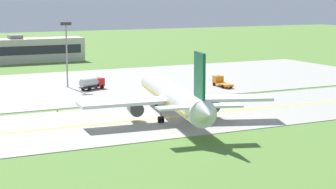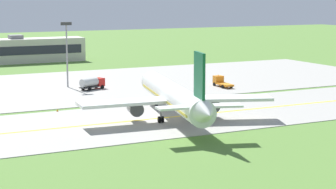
# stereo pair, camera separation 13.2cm
# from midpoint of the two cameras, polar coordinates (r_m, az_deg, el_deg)

# --- Properties ---
(ground_plane) EXTENTS (500.00, 500.00, 0.00)m
(ground_plane) POSITION_cam_midpoint_polar(r_m,az_deg,el_deg) (101.08, -1.84, -2.40)
(ground_plane) COLOR #517A33
(taxiway_strip) EXTENTS (240.00, 28.00, 0.10)m
(taxiway_strip) POSITION_cam_midpoint_polar(r_m,az_deg,el_deg) (101.07, -1.84, -2.37)
(taxiway_strip) COLOR #9E9B93
(taxiway_strip) RESTS_ON ground
(apron_pad) EXTENTS (140.00, 52.00, 0.10)m
(apron_pad) POSITION_cam_midpoint_polar(r_m,az_deg,el_deg) (143.06, -5.19, 1.06)
(apron_pad) COLOR #9E9B93
(apron_pad) RESTS_ON ground
(taxiway_centreline) EXTENTS (220.00, 0.60, 0.01)m
(taxiway_centreline) POSITION_cam_midpoint_polar(r_m,az_deg,el_deg) (101.06, -1.84, -2.34)
(taxiway_centreline) COLOR yellow
(taxiway_centreline) RESTS_ON taxiway_strip
(airplane_lead) EXTENTS (32.12, 39.33, 12.70)m
(airplane_lead) POSITION_cam_midpoint_polar(r_m,az_deg,el_deg) (99.80, 0.54, -0.14)
(airplane_lead) COLOR white
(airplane_lead) RESTS_ON ground
(service_truck_baggage) EXTENTS (2.57, 6.48, 2.59)m
(service_truck_baggage) POSITION_cam_midpoint_polar(r_m,az_deg,el_deg) (137.60, 4.96, 1.21)
(service_truck_baggage) COLOR orange
(service_truck_baggage) RESTS_ON ground
(service_truck_fuel) EXTENTS (6.31, 4.32, 2.65)m
(service_truck_fuel) POSITION_cam_midpoint_polar(r_m,az_deg,el_deg) (133.79, -7.22, 1.09)
(service_truck_fuel) COLOR red
(service_truck_fuel) RESTS_ON ground
(apron_light_mast) EXTENTS (2.40, 0.50, 14.70)m
(apron_light_mast) POSITION_cam_midpoint_polar(r_m,az_deg,el_deg) (137.17, -9.59, 4.52)
(apron_light_mast) COLOR gray
(apron_light_mast) RESTS_ON ground
(traffic_cone_near_edge) EXTENTS (0.44, 0.44, 0.60)m
(traffic_cone_near_edge) POSITION_cam_midpoint_polar(r_m,az_deg,el_deg) (119.04, 3.38, -0.47)
(traffic_cone_near_edge) COLOR orange
(traffic_cone_near_edge) RESTS_ON ground
(traffic_cone_mid_edge) EXTENTS (0.44, 0.44, 0.60)m
(traffic_cone_mid_edge) POSITION_cam_midpoint_polar(r_m,az_deg,el_deg) (109.47, -10.44, -1.48)
(traffic_cone_mid_edge) COLOR orange
(traffic_cone_mid_edge) RESTS_ON ground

